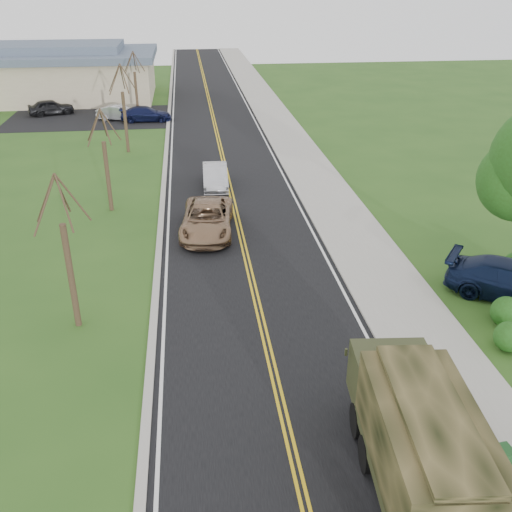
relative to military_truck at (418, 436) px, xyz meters
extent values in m
cube|color=black|center=(-2.80, 39.06, -1.86)|extent=(8.00, 120.00, 0.01)
cube|color=#9E998E|center=(1.35, 39.06, -1.80)|extent=(0.30, 120.00, 0.12)
cube|color=#9E998E|center=(3.10, 39.06, -1.81)|extent=(3.20, 120.00, 0.10)
cube|color=#9E998E|center=(-6.95, 39.06, -1.81)|extent=(0.30, 120.00, 0.10)
cylinder|color=#38281C|center=(-9.80, 9.06, 0.24)|extent=(0.24, 0.24, 4.20)
cylinder|color=#38281C|center=(-9.32, 9.18, 3.26)|extent=(1.01, 0.33, 1.90)
cylinder|color=#38281C|center=(-9.77, 9.67, 3.19)|extent=(0.13, 1.29, 1.74)
cylinder|color=#38281C|center=(-10.26, 9.23, 3.26)|extent=(0.98, 0.43, 1.90)
cylinder|color=#38281C|center=(-10.19, 8.58, 3.19)|extent=(0.79, 1.05, 1.77)
cylinder|color=#38281C|center=(-9.53, 8.64, 3.26)|extent=(0.58, 0.90, 1.90)
cylinder|color=#38281C|center=(-9.80, 21.06, 0.12)|extent=(0.24, 0.24, 3.96)
cylinder|color=#38281C|center=(-9.35, 21.18, 2.97)|extent=(0.96, 0.32, 1.79)
cylinder|color=#38281C|center=(-9.77, 21.64, 2.90)|extent=(0.12, 1.22, 1.65)
cylinder|color=#38281C|center=(-10.23, 21.22, 2.97)|extent=(0.93, 0.41, 1.79)
cylinder|color=#38281C|center=(-10.16, 20.60, 2.90)|extent=(0.75, 0.99, 1.67)
cylinder|color=#38281C|center=(-9.54, 20.67, 2.97)|extent=(0.55, 0.85, 1.80)
cylinder|color=#38281C|center=(-9.80, 33.06, 0.36)|extent=(0.24, 0.24, 4.44)
cylinder|color=#38281C|center=(-9.29, 33.19, 3.56)|extent=(1.07, 0.35, 2.00)
cylinder|color=#38281C|center=(-9.76, 33.71, 3.47)|extent=(0.13, 1.36, 1.84)
cylinder|color=#38281C|center=(-10.28, 33.24, 3.56)|extent=(1.03, 0.46, 2.00)
cylinder|color=#38281C|center=(-10.21, 32.55, 3.47)|extent=(0.83, 1.10, 1.87)
cylinder|color=#38281C|center=(-9.51, 32.62, 3.56)|extent=(0.61, 0.95, 2.01)
cylinder|color=#38281C|center=(-9.80, 45.06, 0.18)|extent=(0.24, 0.24, 4.08)
cylinder|color=#38281C|center=(-9.33, 45.18, 3.12)|extent=(0.99, 0.33, 1.84)
cylinder|color=#38281C|center=(-9.77, 45.66, 3.04)|extent=(0.13, 1.25, 1.69)
cylinder|color=#38281C|center=(-10.24, 45.23, 3.12)|extent=(0.95, 0.42, 1.85)
cylinder|color=#38281C|center=(-10.17, 44.59, 3.04)|extent=(0.77, 1.02, 1.72)
cylinder|color=#38281C|center=(-9.54, 44.66, 3.12)|extent=(0.57, 0.88, 1.85)
cube|color=tan|center=(-18.80, 55.06, 0.24)|extent=(20.00, 12.00, 4.20)
cube|color=#475466|center=(-18.80, 55.06, 2.64)|extent=(21.00, 13.00, 0.70)
cube|color=#475466|center=(-18.80, 55.06, 3.34)|extent=(14.00, 8.00, 0.90)
cube|color=black|center=(-12.80, 45.06, -1.85)|extent=(18.00, 10.00, 0.02)
cylinder|color=black|center=(-0.90, 0.84, -1.36)|extent=(0.41, 1.04, 1.02)
cylinder|color=black|center=(1.03, 0.67, -1.36)|extent=(0.41, 1.04, 1.02)
cylinder|color=black|center=(-0.79, 2.13, -1.36)|extent=(0.41, 1.04, 1.02)
cylinder|color=black|center=(1.14, 1.96, -1.36)|extent=(0.41, 1.04, 1.02)
cube|color=#33371E|center=(0.02, 0.20, -0.89)|extent=(2.77, 6.63, 0.32)
cube|color=#33371E|center=(0.22, 2.55, -0.11)|extent=(2.36, 1.94, 1.29)
cube|color=black|center=(0.29, 3.38, 0.07)|extent=(2.03, 0.25, 0.65)
cube|color=#33371E|center=(-0.05, -0.58, -0.66)|extent=(2.72, 5.08, 0.14)
cube|color=black|center=(-0.05, -0.58, 0.31)|extent=(2.72, 5.08, 1.85)
cube|color=black|center=(-0.05, -0.58, 1.28)|extent=(1.90, 5.00, 0.23)
imported|color=#916F52|center=(-4.50, 17.21, -1.09)|extent=(3.12, 5.78, 1.54)
imported|color=#B2B2B7|center=(-3.68, 24.27, -1.15)|extent=(1.60, 4.35, 1.42)
cube|color=#19471D|center=(2.51, 0.20, -1.36)|extent=(0.65, 0.56, 0.80)
imported|color=black|center=(-18.10, 46.90, -1.15)|extent=(4.52, 2.97, 1.43)
imported|color=#B4B4B9|center=(-11.36, 43.80, -1.18)|extent=(4.38, 2.57, 1.37)
imported|color=#0F1437|center=(-8.95, 43.09, -1.20)|extent=(4.57, 1.88, 1.32)
camera|label=1|loc=(-5.25, -10.07, 10.20)|focal=40.00mm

